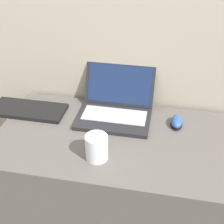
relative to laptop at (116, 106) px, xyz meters
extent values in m
cube|color=#5B5651|center=(0.03, -0.18, -0.40)|extent=(1.09, 0.60, 0.70)
cube|color=#232326|center=(0.00, -0.06, -0.04)|extent=(0.35, 0.23, 0.02)
cube|color=#B7B7BC|center=(0.00, -0.04, -0.03)|extent=(0.31, 0.13, 0.00)
cube|color=#232326|center=(0.00, 0.10, 0.07)|extent=(0.35, 0.10, 0.20)
cube|color=#19284C|center=(0.00, 0.10, 0.07)|extent=(0.32, 0.08, 0.18)
cylinder|color=white|center=(-0.02, -0.33, 0.01)|extent=(0.09, 0.09, 0.11)
cylinder|color=black|center=(-0.02, -0.33, 0.06)|extent=(0.08, 0.08, 0.01)
ellipsoid|color=black|center=(0.30, -0.03, -0.05)|extent=(0.06, 0.10, 0.01)
ellipsoid|color=#2D569E|center=(0.30, -0.03, -0.03)|extent=(0.05, 0.10, 0.04)
cube|color=black|center=(-0.44, -0.06, -0.04)|extent=(0.37, 0.16, 0.02)
camera|label=1|loc=(0.23, -1.27, 0.83)|focal=50.00mm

